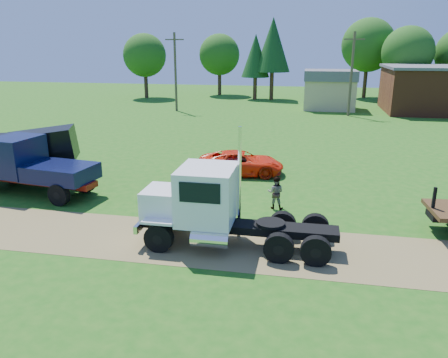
% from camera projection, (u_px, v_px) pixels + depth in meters
% --- Properties ---
extents(ground, '(140.00, 140.00, 0.00)m').
position_uv_depth(ground, '(260.00, 248.00, 17.22)').
color(ground, '#1B5A13').
rests_on(ground, ground).
extents(dirt_track, '(120.00, 4.20, 0.01)m').
position_uv_depth(dirt_track, '(260.00, 248.00, 17.22)').
color(dirt_track, olive).
rests_on(dirt_track, ground).
extents(white_semi_tractor, '(7.79, 2.80, 4.70)m').
position_uv_depth(white_semi_tractor, '(210.00, 206.00, 17.14)').
color(white_semi_tractor, black).
rests_on(white_semi_tractor, ground).
extents(black_dump_truck, '(7.30, 4.53, 3.14)m').
position_uv_depth(black_dump_truck, '(18.00, 153.00, 25.08)').
color(black_dump_truck, black).
rests_on(black_dump_truck, ground).
extents(navy_truck, '(7.16, 3.30, 3.04)m').
position_uv_depth(navy_truck, '(28.00, 165.00, 23.09)').
color(navy_truck, maroon).
rests_on(navy_truck, ground).
extents(orange_pickup, '(5.46, 3.07, 1.44)m').
position_uv_depth(orange_pickup, '(241.00, 163.00, 26.77)').
color(orange_pickup, red).
rests_on(orange_pickup, ground).
extents(spectator_b, '(0.84, 0.68, 1.63)m').
position_uv_depth(spectator_b, '(276.00, 193.00, 21.12)').
color(spectator_b, '#999999').
rests_on(spectator_b, ground).
extents(tan_shed, '(6.20, 5.40, 4.70)m').
position_uv_depth(tan_shed, '(330.00, 89.00, 53.31)').
color(tan_shed, tan).
rests_on(tan_shed, ground).
extents(utility_poles, '(42.20, 0.28, 9.00)m').
position_uv_depth(utility_poles, '(352.00, 73.00, 47.58)').
color(utility_poles, brown).
rests_on(utility_poles, ground).
extents(tree_row, '(57.41, 14.54, 11.41)m').
position_uv_depth(tree_row, '(343.00, 52.00, 60.91)').
color(tree_row, '#3C2318').
rests_on(tree_row, ground).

